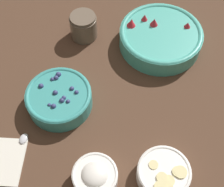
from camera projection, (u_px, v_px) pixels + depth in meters
name	position (u px, v px, depth m)	size (l,w,h in m)	color
ground_plane	(107.00, 94.00, 0.93)	(4.00, 4.00, 0.00)	#4C3323
bowl_strawberries	(160.00, 37.00, 1.00)	(0.27, 0.27, 0.08)	#47AD9E
bowl_blueberries	(59.00, 98.00, 0.88)	(0.19, 0.19, 0.06)	teal
bowl_bananas	(164.00, 173.00, 0.77)	(0.13, 0.13, 0.05)	white
bowl_cream	(95.00, 176.00, 0.76)	(0.11, 0.11, 0.06)	white
jar_chocolate	(84.00, 27.00, 1.02)	(0.09, 0.09, 0.09)	brown
napkin	(6.00, 161.00, 0.81)	(0.15, 0.12, 0.01)	silver
spoon	(20.00, 147.00, 0.83)	(0.14, 0.02, 0.01)	silver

